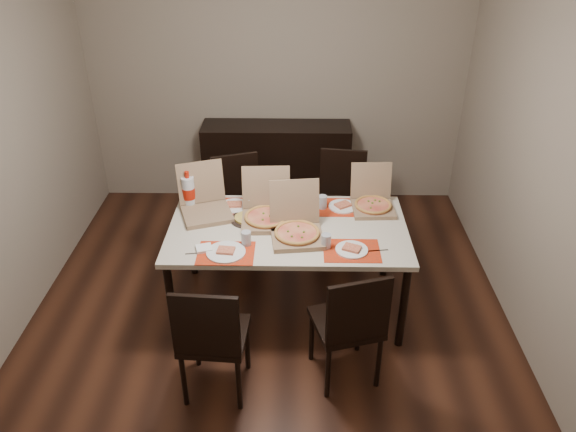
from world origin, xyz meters
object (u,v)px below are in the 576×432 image
Objects in this scene: sideboard at (277,166)px; dip_bowl at (300,217)px; chair_far_right at (341,197)px; dining_table at (288,235)px; chair_near_left at (211,336)px; chair_far_left at (239,202)px; soda_bottle at (189,192)px; pizza_box_center at (297,229)px; chair_near_right at (350,323)px.

dip_bowl is (0.24, -1.58, 0.32)m from sideboard.
chair_far_right is at bearing -51.27° from sideboard.
chair_near_left reaches higher than dining_table.
chair_near_left is at bearing -116.64° from dining_table.
chair_far_left reaches higher than dining_table.
sideboard is at bearing 65.12° from soda_bottle.
chair_near_left is 2.05× the size of pizza_box_center.
chair_near_right is at bearing 9.01° from chair_near_left.
chair_near_right is at bearing -70.18° from dip_bowl.
dining_table is at bearing -20.97° from soda_bottle.
chair_far_left is (-0.88, 1.60, 0.00)m from chair_near_right.
chair_far_right is 0.93m from dip_bowl.
dip_bowl reaches higher than dining_table.
chair_near_right is (0.89, 0.14, 0.00)m from chair_near_left.
chair_near_right is 1.72m from chair_far_right.
dip_bowl is (0.56, 1.06, 0.25)m from chair_near_left.
chair_near_left is 1.00× the size of chair_far_left.
chair_near_left is at bearing -75.41° from soda_bottle.
chair_far_right reaches higher than dip_bowl.
chair_near_left and chair_far_left have the same top height.
pizza_box_center is at bearing 56.78° from chair_near_left.
pizza_box_center is (0.52, -0.93, 0.30)m from chair_far_left.
chair_far_right is 1.46m from soda_bottle.
pizza_box_center reaches higher than dip_bowl.
sideboard is at bearing 128.73° from chair_far_right.
sideboard is 1.61× the size of chair_near_right.
pizza_box_center reaches higher than chair_far_left.
dip_bowl is at bearing -81.46° from sideboard.
dining_table is 0.94m from chair_far_left.
chair_far_left is at bearing -172.65° from chair_far_right.
pizza_box_center is 0.25m from dip_bowl.
soda_bottle is at bearing 104.59° from chair_near_left.
chair_far_right is at bearing 62.98° from dining_table.
soda_bottle is at bearing -123.75° from chair_far_left.
chair_far_left is 2.98× the size of soda_bottle.
pizza_box_center is 1.45× the size of soda_bottle.
soda_bottle is at bearing 153.70° from pizza_box_center.
dip_bowl is at bearing 84.00° from pizza_box_center.
sideboard is 0.95m from chair_far_left.
dining_table is 0.17m from dip_bowl.
chair_near_left reaches higher than dip_bowl.
chair_near_right reaches higher than sideboard.
dining_table is 14.30× the size of dip_bowl.
pizza_box_center is at bearing -111.28° from chair_far_right.
dining_table is at bearing 118.39° from pizza_box_center.
dining_table is 1.94× the size of chair_far_right.
pizza_box_center reaches higher than sideboard.
dining_table is 0.19m from pizza_box_center.
pizza_box_center is (-0.41, -1.05, 0.30)m from chair_far_right.
chair_near_left is at bearing -90.42° from chair_far_left.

